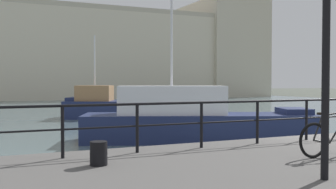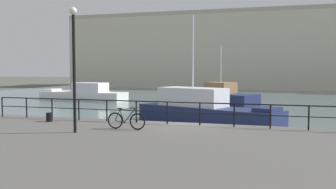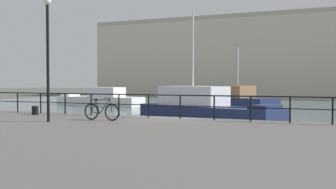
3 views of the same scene
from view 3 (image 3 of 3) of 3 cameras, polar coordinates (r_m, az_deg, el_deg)
The scene contains 11 objects.
ground_plane at distance 19.45m, azimuth 0.78°, elevation -6.04°, with size 240.00×240.00×0.00m, color #4C5147.
water_basin at distance 48.59m, azimuth 14.92°, elevation -1.37°, with size 80.00×60.00×0.01m, color slate.
quay_promenade at distance 13.70m, azimuth -10.04°, elevation -7.29°, with size 56.00×13.00×1.00m, color #565451.
harbor_building at distance 72.49m, azimuth 22.20°, elevation 4.95°, with size 71.50×16.05×16.58m.
moored_cabin_cruiser at distance 25.40m, azimuth 4.96°, elevation -2.12°, with size 9.96×5.83×7.08m.
moored_small_launch at distance 37.50m, azimuth 10.33°, elevation -0.93°, with size 6.24×5.01×5.78m.
moored_blue_motorboat at distance 45.51m, azimuth -9.27°, elevation -0.61°, with size 10.11×3.35×2.02m.
quay_railing at distance 18.07m, azimuth 4.03°, elevation -1.13°, with size 23.79×0.07×1.08m.
parked_bicycle at distance 17.85m, azimuth -9.20°, elevation -2.30°, with size 1.77×0.10×0.98m.
mooring_bollard at distance 21.54m, azimuth -17.93°, elevation -2.11°, with size 0.32×0.32×0.44m, color black.
quay_lamp_post at distance 17.73m, azimuth -16.33°, elevation 6.79°, with size 0.32×0.32×5.11m.
Camera 3 is at (7.57, -17.72, 2.66)m, focal length 44.00 mm.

